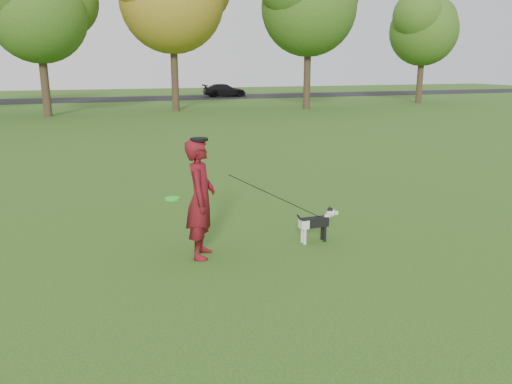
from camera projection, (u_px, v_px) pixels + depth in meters
name	position (u px, v px, depth m)	size (l,w,h in m)	color
ground	(240.00, 254.00, 8.28)	(120.00, 120.00, 0.00)	#285116
road	(103.00, 99.00, 44.77)	(120.00, 7.00, 0.02)	black
man	(201.00, 199.00, 7.95)	(0.71, 0.46, 1.94)	#590C15
dog	(317.00, 221.00, 8.77)	(0.82, 0.16, 0.62)	black
car_right	(224.00, 90.00, 48.30)	(1.70, 4.19, 1.22)	black
man_held_items	(274.00, 196.00, 8.34)	(2.78, 0.35, 1.53)	#1EF029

